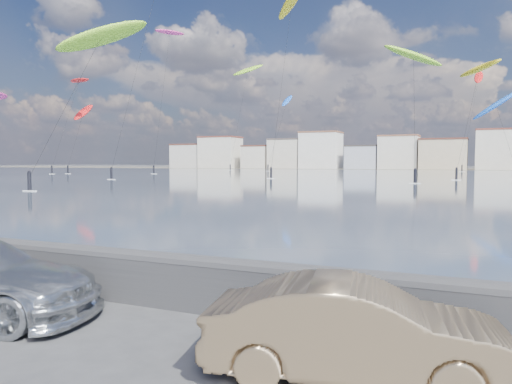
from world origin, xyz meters
TOP-DOWN VIEW (x-y plane):
  - ground at (0.00, 0.00)m, footprint 700.00×700.00m
  - bay_water at (0.00, 91.50)m, footprint 500.00×177.00m
  - far_shore_strip at (0.00, 200.00)m, footprint 500.00×60.00m
  - seawall at (0.00, 2.70)m, footprint 400.00×0.36m
  - far_buildings at (1.31, 186.00)m, footprint 240.79×13.26m
  - car_champagne at (3.77, 0.97)m, footprint 4.12×2.15m
  - kitesurfer_0 at (7.89, 89.25)m, footprint 8.05×10.80m
  - kitesurfer_3 at (-65.91, 101.69)m, footprint 7.24×16.69m
  - kitesurfer_4 at (5.11, 82.60)m, footprint 8.13×12.05m
  - kitesurfer_6 at (-66.51, 149.56)m, footprint 10.87×13.82m
  - kitesurfer_7 at (-26.05, 81.01)m, footprint 9.13×14.63m
  - kitesurfer_8 at (-4.18, 75.60)m, footprint 9.98×19.48m
  - kitesurfer_9 at (-34.76, 40.77)m, footprint 9.97×16.31m
  - kitesurfer_11 at (4.91, 149.72)m, footprint 5.70×10.79m
  - kitesurfer_12 at (-84.17, 90.83)m, footprint 6.76×14.03m
  - kitesurfer_18 at (-80.01, 85.10)m, footprint 8.08×9.08m
  - kitesurfer_19 at (-49.45, 141.46)m, footprint 3.31×16.00m

SIDE VIEW (x-z plane):
  - ground at x=0.00m, z-range 0.00..0.00m
  - bay_water at x=0.00m, z-range 0.01..0.01m
  - far_shore_strip at x=0.00m, z-range 0.01..0.01m
  - seawall at x=0.00m, z-range 0.04..1.12m
  - car_champagne at x=3.77m, z-range 0.00..1.29m
  - far_buildings at x=1.31m, z-range -1.27..13.33m
  - kitesurfer_0 at x=7.89m, z-range 4.62..19.93m
  - kitesurfer_12 at x=-84.17m, z-range 5.94..23.82m
  - kitesurfer_9 at x=-34.76m, z-range 7.06..27.17m
  - kitesurfer_4 at x=5.11m, z-range 7.95..26.99m
  - kitesurfer_8 at x=-4.18m, z-range 8.40..29.47m
  - kitesurfer_18 at x=-80.01m, z-range 10.08..32.39m
  - kitesurfer_19 at x=-49.45m, z-range 9.20..33.42m
  - kitesurfer_11 at x=4.91m, z-range 11.49..40.67m
  - kitesurfer_7 at x=-26.05m, z-range 14.06..49.14m
  - kitesurfer_6 at x=-66.51m, z-range 15.18..51.76m
  - kitesurfer_3 at x=-65.91m, z-range 16.57..52.31m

